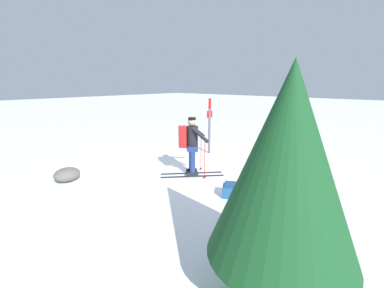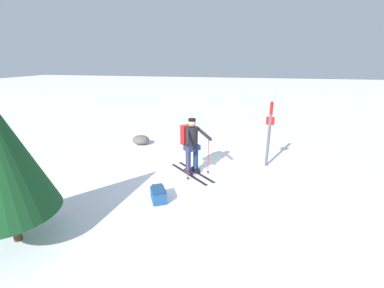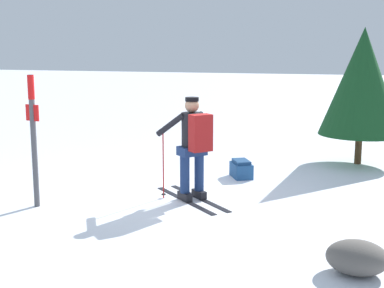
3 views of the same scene
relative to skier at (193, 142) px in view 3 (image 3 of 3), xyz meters
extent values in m
plane|color=white|center=(-0.40, -0.03, -0.93)|extent=(80.00, 80.00, 0.00)
cube|color=black|center=(-0.12, -0.07, -0.92)|extent=(1.33, 1.25, 0.01)
cube|color=black|center=(-0.12, -0.07, -0.86)|extent=(0.29, 0.28, 0.12)
cylinder|color=navy|center=(-0.12, -0.07, -0.47)|extent=(0.15, 0.15, 0.66)
cube|color=black|center=(0.06, 0.12, -0.92)|extent=(1.33, 1.25, 0.01)
cube|color=black|center=(0.06, 0.12, -0.86)|extent=(0.29, 0.28, 0.12)
cylinder|color=navy|center=(0.06, 0.12, -0.47)|extent=(0.15, 0.15, 0.66)
cube|color=navy|center=(-0.03, 0.03, -0.14)|extent=(0.48, 0.49, 0.14)
cylinder|color=black|center=(-0.03, 0.03, 0.16)|extent=(0.32, 0.32, 0.60)
sphere|color=tan|center=(-0.03, 0.03, 0.56)|extent=(0.22, 0.22, 0.22)
cylinder|color=black|center=(-0.03, 0.03, 0.66)|extent=(0.21, 0.21, 0.06)
cube|color=maroon|center=(0.16, -0.15, 0.17)|extent=(0.36, 0.37, 0.56)
cylinder|color=red|center=(-0.49, -0.02, -0.38)|extent=(0.02, 0.02, 1.09)
cylinder|color=black|center=(-0.49, -0.02, -0.87)|extent=(0.07, 0.07, 0.01)
cylinder|color=black|center=(-0.35, -0.05, 0.26)|extent=(0.51, 0.17, 0.40)
cylinder|color=red|center=(-0.01, 0.49, -0.38)|extent=(0.02, 0.02, 1.09)
cylinder|color=black|center=(-0.01, 0.49, -0.87)|extent=(0.07, 0.07, 0.01)
cylinder|color=black|center=(0.02, 0.36, 0.26)|extent=(0.21, 0.51, 0.40)
cube|color=navy|center=(0.42, 1.67, -0.79)|extent=(0.52, 0.59, 0.27)
cube|color=navy|center=(0.42, 1.67, -0.63)|extent=(0.42, 0.49, 0.06)
cylinder|color=#4C4C51|center=(-2.16, -1.00, 0.06)|extent=(0.08, 0.08, 1.98)
cylinder|color=red|center=(-2.16, -1.00, 0.87)|extent=(0.10, 0.10, 0.36)
cube|color=red|center=(-2.16, -1.00, 0.50)|extent=(0.24, 0.07, 0.24)
ellipsoid|color=#5B5651|center=(2.46, -2.14, -0.75)|extent=(0.65, 0.56, 0.36)
cylinder|color=#4C331E|center=(2.47, 3.53, -0.62)|extent=(0.14, 0.14, 0.61)
cone|color=#14421E|center=(2.47, 3.53, 0.76)|extent=(1.66, 1.66, 2.16)
camera|label=1|loc=(5.07, 4.48, 1.60)|focal=24.00mm
camera|label=2|loc=(-1.47, 6.68, 2.23)|focal=24.00mm
camera|label=3|loc=(2.35, -7.76, 1.45)|focal=50.00mm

